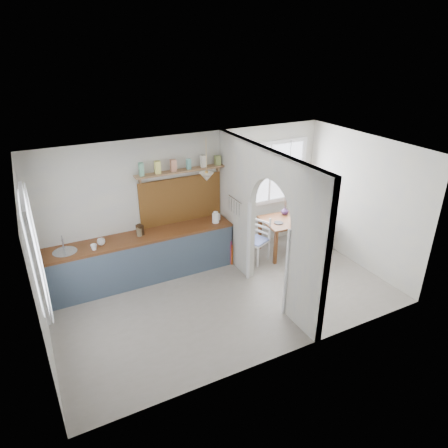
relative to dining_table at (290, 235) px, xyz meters
name	(u,v)px	position (x,y,z in m)	size (l,w,h in m)	color
floor	(228,298)	(-1.98, -0.93, -0.38)	(5.80, 3.20, 0.01)	gray
ceiling	(229,154)	(-1.98, -0.93, 2.22)	(5.80, 3.20, 0.01)	beige
walls	(228,232)	(-1.98, -0.93, 0.92)	(5.81, 3.21, 2.60)	beige
partition	(263,214)	(-1.28, -0.88, 1.07)	(0.12, 3.20, 2.60)	beige
kitchen_window	(33,252)	(-4.85, -0.93, 1.27)	(0.10, 1.16, 1.50)	white
nook_window	(270,173)	(-0.18, 0.63, 1.22)	(1.76, 0.10, 1.30)	white
counter	(142,257)	(-3.11, 0.39, 0.07)	(3.50, 0.60, 0.90)	brown
sink	(65,252)	(-4.41, 0.37, 0.51)	(0.40, 0.40, 0.02)	#AFB4BB
backsplash	(181,200)	(-2.18, 0.64, 0.97)	(1.65, 0.03, 0.90)	brown
shelf	(181,168)	(-2.18, 0.56, 1.62)	(1.75, 0.20, 0.21)	#91613A
pendant_lamp	(207,177)	(-1.83, 0.22, 1.50)	(0.26, 0.26, 0.16)	#EEE6CE
utensil_rail	(235,199)	(-1.37, -0.03, 1.07)	(0.02, 0.02, 0.50)	#AFB4BB
dining_table	(290,235)	(0.00, 0.00, 0.00)	(1.22, 0.82, 0.76)	brown
chair_left	(256,240)	(-0.86, -0.01, 0.09)	(0.43, 0.43, 0.94)	silver
chair_right	(328,227)	(0.94, -0.10, 0.04)	(0.38, 0.38, 0.84)	silver
kettle	(216,217)	(-1.62, 0.28, 0.63)	(0.19, 0.15, 0.22)	white
mug_a	(94,247)	(-3.95, 0.21, 0.57)	(0.11, 0.11, 0.10)	white
mug_b	(101,242)	(-3.80, 0.35, 0.57)	(0.14, 0.14, 0.11)	silver
knife_block	(140,230)	(-3.09, 0.42, 0.62)	(0.09, 0.12, 0.20)	black
jar	(139,232)	(-3.11, 0.39, 0.59)	(0.09, 0.09, 0.15)	brown
towel_magenta	(231,253)	(-1.40, 0.06, -0.11)	(0.02, 0.03, 0.51)	#A72C5A
towel_orange	(232,255)	(-1.40, 0.01, -0.13)	(0.02, 0.03, 0.44)	#BD4A0D
bowl	(306,217)	(0.26, -0.12, 0.41)	(0.26, 0.26, 0.06)	white
table_cup	(293,220)	(-0.09, -0.16, 0.43)	(0.10, 0.10, 0.09)	#5A915B
plate	(279,223)	(-0.37, -0.06, 0.39)	(0.19, 0.19, 0.02)	black
vase	(285,211)	(0.00, 0.25, 0.46)	(0.16, 0.16, 0.17)	#422554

